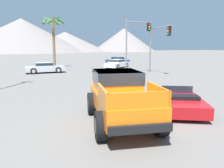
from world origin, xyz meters
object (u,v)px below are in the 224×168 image
at_px(red_convertible_car, 179,100).
at_px(palm_tree_short, 53,28).
at_px(parked_car_white, 117,64).
at_px(parked_car_blue, 117,60).
at_px(orange_pickup_truck, 120,94).
at_px(traffic_light_crosswalk, 136,37).
at_px(traffic_light_main, 158,40).
at_px(parked_car_silver, 45,67).

distance_m(red_convertible_car, palm_tree_short, 23.95).
relative_size(parked_car_white, parked_car_blue, 1.03).
height_order(orange_pickup_truck, parked_car_white, orange_pickup_truck).
xyz_separation_m(parked_car_blue, palm_tree_short, (-11.35, -4.43, 4.90)).
bearing_deg(orange_pickup_truck, parked_car_blue, 77.80).
bearing_deg(traffic_light_crosswalk, parked_car_white, 85.86).
height_order(orange_pickup_truck, traffic_light_crosswalk, traffic_light_crosswalk).
bearing_deg(parked_car_white, red_convertible_car, -52.55).
bearing_deg(parked_car_white, traffic_light_crosswalk, -42.81).
distance_m(parked_car_white, parked_car_blue, 8.10).
height_order(orange_pickup_truck, traffic_light_main, traffic_light_main).
bearing_deg(orange_pickup_truck, traffic_light_crosswalk, 70.71).
xyz_separation_m(parked_car_blue, traffic_light_crosswalk, (-3.58, -14.19, 3.42)).
xyz_separation_m(parked_car_silver, palm_tree_short, (1.69, 5.78, 4.89)).
relative_size(red_convertible_car, parked_car_white, 1.09).
distance_m(parked_car_white, traffic_light_main, 8.71).
bearing_deg(orange_pickup_truck, red_convertible_car, 20.81).
distance_m(orange_pickup_truck, traffic_light_main, 16.26).
relative_size(parked_car_silver, parked_car_blue, 1.01).
bearing_deg(palm_tree_short, traffic_light_main, -48.67).
bearing_deg(orange_pickup_truck, palm_tree_short, 99.67).
xyz_separation_m(red_convertible_car, palm_tree_short, (-3.29, 23.17, 5.09)).
relative_size(orange_pickup_truck, parked_car_white, 1.13).
distance_m(parked_car_blue, traffic_light_crosswalk, 15.03).
bearing_deg(parked_car_silver, red_convertible_car, 12.01).
distance_m(parked_car_white, traffic_light_crosswalk, 7.54).
height_order(traffic_light_crosswalk, palm_tree_short, palm_tree_short).
bearing_deg(traffic_light_main, parked_car_blue, 174.06).
bearing_deg(parked_car_white, parked_car_silver, -113.32).
bearing_deg(palm_tree_short, traffic_light_crosswalk, -51.45).
height_order(parked_car_silver, parked_car_blue, parked_car_silver).
distance_m(red_convertible_car, parked_car_blue, 28.76).
bearing_deg(traffic_light_crosswalk, palm_tree_short, 128.55).
distance_m(red_convertible_car, parked_car_white, 20.72).
relative_size(parked_car_blue, traffic_light_main, 0.83).
distance_m(parked_car_white, palm_tree_short, 10.08).
relative_size(red_convertible_car, parked_car_silver, 1.11).
xyz_separation_m(red_convertible_car, traffic_light_main, (6.45, 12.10, 3.25)).
relative_size(parked_car_silver, traffic_light_main, 0.84).
bearing_deg(red_convertible_car, traffic_light_crosswalk, 98.77).
bearing_deg(parked_car_white, palm_tree_short, -148.94).
bearing_deg(parked_car_white, orange_pickup_truck, -60.44).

